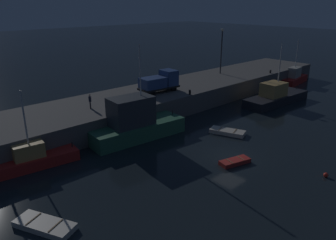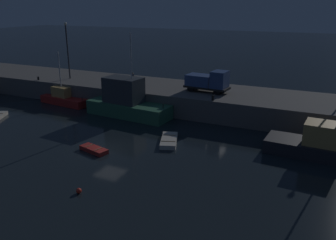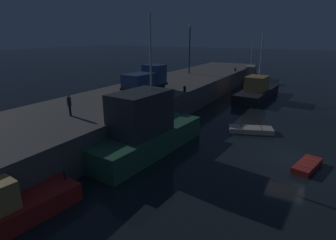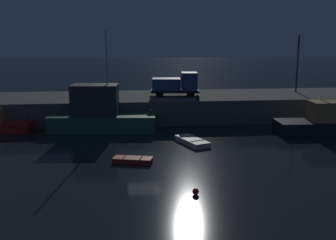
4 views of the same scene
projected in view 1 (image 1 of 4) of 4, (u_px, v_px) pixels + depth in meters
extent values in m
plane|color=black|center=(230.00, 156.00, 30.99)|extent=(320.00, 320.00, 0.00)
cube|color=#5B5956|center=(130.00, 107.00, 41.35)|extent=(77.00, 9.54, 2.58)
cube|color=#2D6647|center=(137.00, 131.00, 34.98)|extent=(10.58, 4.16, 1.63)
cube|color=#33383D|center=(131.00, 111.00, 33.82)|extent=(4.62, 3.05, 2.96)
cylinder|color=silver|center=(140.00, 70.00, 33.17)|extent=(0.14, 0.14, 5.13)
cylinder|color=#262626|center=(173.00, 112.00, 37.37)|extent=(0.10, 0.10, 0.50)
cube|color=#232328|center=(276.00, 99.00, 47.11)|extent=(11.52, 3.86, 1.20)
cube|color=tan|center=(274.00, 89.00, 46.07)|extent=(3.45, 2.66, 1.89)
cylinder|color=silver|center=(280.00, 63.00, 45.39)|extent=(0.14, 0.14, 5.26)
cylinder|color=#262626|center=(297.00, 87.00, 49.93)|extent=(0.10, 0.10, 0.50)
cube|color=red|center=(294.00, 80.00, 58.47)|extent=(7.52, 3.17, 1.16)
cube|color=#ADA899|center=(294.00, 72.00, 57.80)|extent=(2.83, 1.86, 1.73)
cylinder|color=silver|center=(297.00, 54.00, 56.81)|extent=(0.14, 0.14, 4.64)
cylinder|color=#262626|center=(287.00, 79.00, 55.77)|extent=(0.10, 0.10, 0.50)
cube|color=red|center=(36.00, 161.00, 28.96)|extent=(7.39, 2.84, 0.98)
cube|color=tan|center=(28.00, 151.00, 28.30)|extent=(2.65, 1.61, 1.33)
cylinder|color=silver|center=(24.00, 118.00, 27.34)|extent=(0.14, 0.14, 4.63)
cylinder|color=#262626|center=(72.00, 145.00, 30.54)|extent=(0.10, 0.10, 0.50)
cube|color=#B22823|center=(235.00, 162.00, 29.57)|extent=(3.03, 1.74, 0.39)
cube|color=olive|center=(229.00, 161.00, 29.22)|extent=(0.31, 0.95, 0.04)
cube|color=olive|center=(240.00, 158.00, 29.78)|extent=(0.31, 0.95, 0.04)
cube|color=beige|center=(227.00, 132.00, 36.28)|extent=(2.71, 4.05, 0.43)
cube|color=olive|center=(220.00, 129.00, 36.55)|extent=(1.27, 0.54, 0.04)
cube|color=olive|center=(235.00, 131.00, 35.85)|extent=(1.27, 0.54, 0.04)
cube|color=beige|center=(45.00, 225.00, 21.16)|extent=(3.09, 4.30, 0.41)
cube|color=olive|center=(56.00, 226.00, 20.77)|extent=(1.27, 0.65, 0.04)
cube|color=olive|center=(33.00, 219.00, 21.40)|extent=(1.27, 0.65, 0.04)
sphere|color=red|center=(326.00, 175.00, 27.30)|extent=(0.39, 0.39, 0.39)
cylinder|color=#38383D|center=(221.00, 53.00, 53.02)|extent=(0.20, 0.20, 6.74)
sphere|color=#F9EFCC|center=(222.00, 30.00, 51.83)|extent=(0.44, 0.44, 0.44)
cylinder|color=black|center=(165.00, 85.00, 44.65)|extent=(0.92, 0.36, 0.90)
cylinder|color=black|center=(174.00, 88.00, 43.31)|extent=(0.92, 0.36, 0.90)
cylinder|color=black|center=(144.00, 89.00, 42.67)|extent=(0.92, 0.36, 0.90)
cylinder|color=black|center=(152.00, 92.00, 41.32)|extent=(0.92, 0.36, 0.90)
cube|color=black|center=(159.00, 87.00, 42.94)|extent=(5.53, 2.59, 0.25)
cube|color=#334C84|center=(169.00, 77.00, 43.50)|extent=(1.89, 2.28, 1.96)
cube|color=#334C84|center=(153.00, 83.00, 42.13)|extent=(3.28, 2.40, 1.30)
cylinder|color=black|center=(90.00, 105.00, 36.46)|extent=(0.13, 0.13, 0.77)
cylinder|color=black|center=(90.00, 105.00, 36.18)|extent=(0.13, 0.13, 0.77)
cylinder|color=#1E2333|center=(90.00, 99.00, 36.08)|extent=(0.40, 0.40, 0.63)
sphere|color=#8C664C|center=(90.00, 95.00, 35.94)|extent=(0.19, 0.19, 0.19)
cylinder|color=black|center=(270.00, 72.00, 54.27)|extent=(0.28, 0.28, 0.50)
cylinder|color=black|center=(190.00, 92.00, 41.77)|extent=(0.28, 0.28, 0.59)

